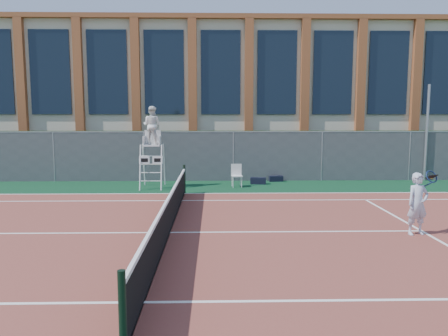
{
  "coord_description": "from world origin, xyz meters",
  "views": [
    {
      "loc": [
        1.12,
        -10.7,
        2.96
      ],
      "look_at": [
        1.44,
        3.0,
        1.29
      ],
      "focal_mm": 35.0,
      "sensor_mm": 36.0,
      "label": 1
    }
  ],
  "objects_px": {
    "plastic_chair": "(237,173)",
    "steel_pole": "(427,133)",
    "tennis_player": "(418,204)",
    "umpire_chair": "(152,128)"
  },
  "relations": [
    {
      "from": "plastic_chair",
      "to": "steel_pole",
      "type": "bearing_deg",
      "value": 10.03
    },
    {
      "from": "steel_pole",
      "to": "tennis_player",
      "type": "distance_m",
      "value": 10.19
    },
    {
      "from": "steel_pole",
      "to": "umpire_chair",
      "type": "height_order",
      "value": "steel_pole"
    },
    {
      "from": "steel_pole",
      "to": "plastic_chair",
      "type": "height_order",
      "value": "steel_pole"
    },
    {
      "from": "steel_pole",
      "to": "umpire_chair",
      "type": "bearing_deg",
      "value": -172.19
    },
    {
      "from": "tennis_player",
      "to": "steel_pole",
      "type": "bearing_deg",
      "value": 63.15
    },
    {
      "from": "tennis_player",
      "to": "umpire_chair",
      "type": "bearing_deg",
      "value": 135.55
    },
    {
      "from": "steel_pole",
      "to": "tennis_player",
      "type": "xyz_separation_m",
      "value": [
        -4.56,
        -9.01,
        -1.35
      ]
    },
    {
      "from": "plastic_chair",
      "to": "tennis_player",
      "type": "distance_m",
      "value": 8.52
    },
    {
      "from": "steel_pole",
      "to": "tennis_player",
      "type": "bearing_deg",
      "value": -116.85
    }
  ]
}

